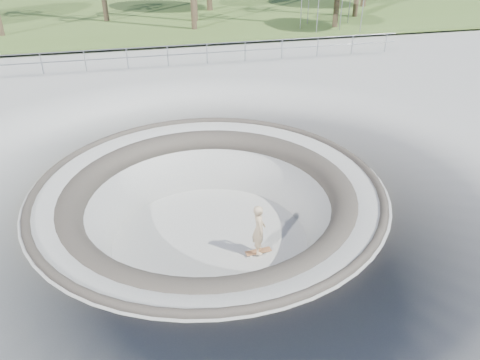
% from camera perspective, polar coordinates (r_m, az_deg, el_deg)
% --- Properties ---
extents(ground, '(180.00, 180.00, 0.00)m').
position_cam_1_polar(ground, '(13.72, -3.87, -0.80)').
color(ground, '#A9AAA4').
rests_on(ground, ground).
extents(skate_bowl, '(14.00, 14.00, 4.10)m').
position_cam_1_polar(skate_bowl, '(14.74, -3.63, -6.92)').
color(skate_bowl, '#A9AAA4').
rests_on(skate_bowl, ground).
extents(distant_hills, '(103.20, 45.00, 28.60)m').
position_cam_1_polar(distant_hills, '(70.47, -8.72, 18.18)').
color(distant_hills, brown).
rests_on(distant_hills, ground).
extents(safety_railing, '(25.00, 0.06, 1.03)m').
position_cam_1_polar(safety_railing, '(24.55, -8.80, 14.75)').
color(safety_railing, gray).
rests_on(safety_railing, ground).
extents(skateboard, '(0.81, 0.29, 0.08)m').
position_cam_1_polar(skateboard, '(14.15, 2.26, -8.69)').
color(skateboard, brown).
rests_on(skateboard, ground).
extents(skater, '(0.45, 0.62, 1.59)m').
position_cam_1_polar(skater, '(13.66, 2.32, -6.03)').
color(skater, tan).
rests_on(skater, skateboard).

